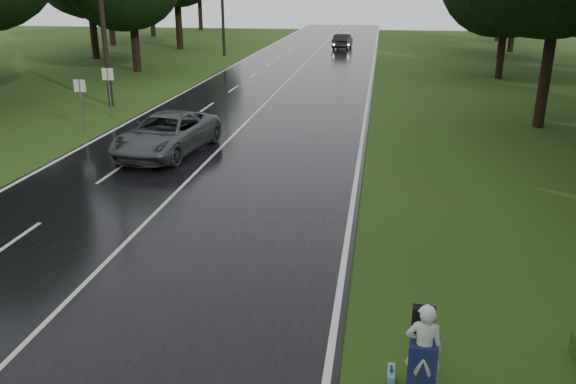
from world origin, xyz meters
The scene contains 16 objects.
ground centered at (0.00, 0.00, 0.00)m, with size 160.00×160.00×0.00m, color #294514.
road centered at (0.00, 20.00, 0.02)m, with size 12.00×140.00×0.04m, color black.
lane_center centered at (0.00, 20.00, 0.04)m, with size 0.12×140.00×0.01m, color silver.
grey_car centered at (-1.91, 10.85, 0.82)m, with size 2.60×5.64×1.57m, color #454749.
far_car centered at (2.32, 52.24, 0.80)m, with size 1.60×4.59×1.51m, color black.
hitchhiker centered at (7.38, -2.38, 0.78)m, with size 0.64×0.58×1.68m.
suitcase centered at (6.90, -2.32, 0.15)m, with size 0.12×0.43×0.31m, color teal.
utility_pole_mid centered at (-8.50, 19.65, 0.00)m, with size 1.80×0.28×9.84m, color black, non-canonical shape.
utility_pole_far centered at (-8.50, 44.25, 0.00)m, with size 1.80×0.28×9.93m, color black, non-canonical shape.
road_sign_a centered at (-7.20, 14.03, 0.00)m, with size 0.57×0.10×2.38m, color white, non-canonical shape.
road_sign_b centered at (-7.20, 16.94, 0.00)m, with size 0.60×0.10×2.50m, color white, non-canonical shape.
tree_left_e centered at (-12.50, 32.88, 0.00)m, with size 7.94×7.94×12.40m, color black, non-canonical shape.
tree_left_f centered at (-14.71, 49.46, 0.00)m, with size 9.95×9.95×15.55m, color black, non-canonical shape.
tree_right_d centered at (14.10, 18.10, 0.00)m, with size 10.20×10.20×15.94m, color black, non-canonical shape.
tree_right_e centered at (14.99, 33.66, 0.00)m, with size 7.53×7.53×11.76m, color black, non-canonical shape.
tree_right_f centered at (17.51, 47.21, 0.00)m, with size 10.86×10.86×16.98m, color black, non-canonical shape.
Camera 1 is at (6.44, -10.68, 6.50)m, focal length 35.92 mm.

